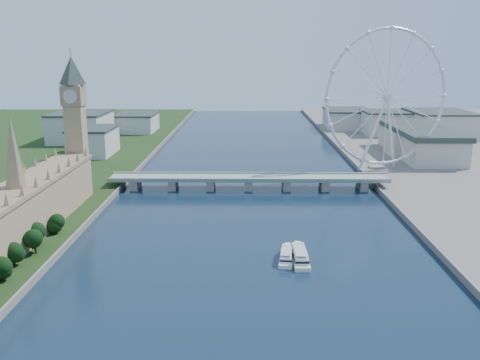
{
  "coord_description": "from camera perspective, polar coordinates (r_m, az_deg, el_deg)",
  "views": [
    {
      "loc": [
        -1.07,
        -112.75,
        104.94
      ],
      "look_at": [
        -5.59,
        210.0,
        28.36
      ],
      "focal_mm": 40.0,
      "sensor_mm": 36.0,
      "label": 1
    }
  ],
  "objects": [
    {
      "name": "parliament_range",
      "position": [
        321.77,
        -22.5,
        -3.29
      ],
      "size": [
        24.0,
        200.0,
        70.0
      ],
      "color": "tan",
      "rests_on": "ground"
    },
    {
      "name": "big_ben",
      "position": [
        412.64,
        -17.27,
        7.42
      ],
      "size": [
        20.02,
        20.02,
        110.0
      ],
      "color": "tan",
      "rests_on": "ground"
    },
    {
      "name": "westminster_bridge",
      "position": [
        424.3,
        0.93,
        -0.05
      ],
      "size": [
        220.0,
        22.0,
        9.5
      ],
      "color": "gray",
      "rests_on": "ground"
    },
    {
      "name": "london_eye",
      "position": [
        484.68,
        15.43,
        8.44
      ],
      "size": [
        113.6,
        39.12,
        124.3
      ],
      "color": "silver",
      "rests_on": "ground"
    },
    {
      "name": "county_hall",
      "position": [
        580.17,
        18.47,
        2.23
      ],
      "size": [
        54.0,
        144.0,
        35.0
      ],
      "primitive_type": null,
      "color": "beige",
      "rests_on": "ground"
    },
    {
      "name": "city_skyline",
      "position": [
        679.76,
        4.22,
        5.87
      ],
      "size": [
        505.0,
        280.0,
        32.0
      ],
      "color": "beige",
      "rests_on": "ground"
    },
    {
      "name": "tour_boat_near",
      "position": [
        282.78,
        4.99,
        -8.49
      ],
      "size": [
        10.77,
        29.24,
        6.3
      ],
      "primitive_type": null,
      "rotation": [
        0.0,
        0.0,
        -0.12
      ],
      "color": "white",
      "rests_on": "ground"
    },
    {
      "name": "tour_boat_far",
      "position": [
        281.8,
        6.37,
        -8.6
      ],
      "size": [
        9.02,
        32.72,
        7.22
      ],
      "primitive_type": null,
      "rotation": [
        0.0,
        0.0,
        0.02
      ],
      "color": "silver",
      "rests_on": "ground"
    }
  ]
}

